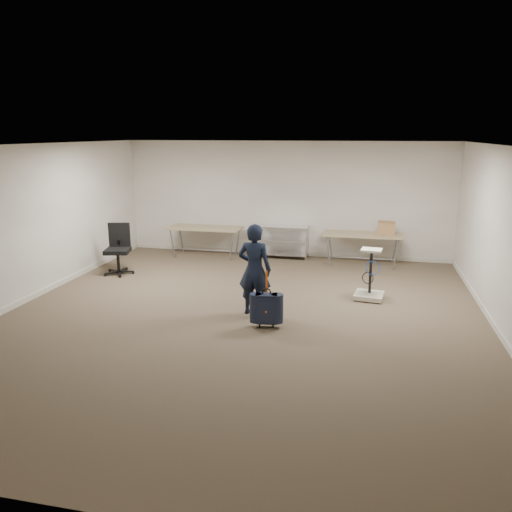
# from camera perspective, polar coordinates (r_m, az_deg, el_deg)

# --- Properties ---
(ground) EXTENTS (9.00, 9.00, 0.00)m
(ground) POSITION_cam_1_polar(r_m,az_deg,el_deg) (8.35, -1.72, -7.08)
(ground) COLOR #4A3D2D
(ground) RESTS_ON ground
(room_shell) EXTENTS (8.00, 9.00, 9.00)m
(room_shell) POSITION_cam_1_polar(r_m,az_deg,el_deg) (9.60, 0.29, -3.91)
(room_shell) COLOR beige
(room_shell) RESTS_ON ground
(folding_table_left) EXTENTS (1.80, 0.75, 0.73)m
(folding_table_left) POSITION_cam_1_polar(r_m,az_deg,el_deg) (12.34, -5.84, 3.06)
(folding_table_left) COLOR #9C8660
(folding_table_left) RESTS_ON ground
(folding_table_right) EXTENTS (1.80, 0.75, 0.73)m
(folding_table_right) POSITION_cam_1_polar(r_m,az_deg,el_deg) (11.73, 12.10, 2.25)
(folding_table_right) COLOR #9C8660
(folding_table_right) RESTS_ON ground
(wire_shelf) EXTENTS (1.22, 0.47, 0.80)m
(wire_shelf) POSITION_cam_1_polar(r_m,az_deg,el_deg) (12.18, 3.09, 1.83)
(wire_shelf) COLOR silver
(wire_shelf) RESTS_ON ground
(person) EXTENTS (0.60, 0.42, 1.55)m
(person) POSITION_cam_1_polar(r_m,az_deg,el_deg) (8.29, -0.16, -1.56)
(person) COLOR black
(person) RESTS_ON ground
(suitcase) EXTENTS (0.36, 0.24, 0.93)m
(suitcase) POSITION_cam_1_polar(r_m,az_deg,el_deg) (7.85, 1.20, -6.01)
(suitcase) COLOR black
(suitcase) RESTS_ON ground
(office_chair) EXTENTS (0.66, 0.66, 1.08)m
(office_chair) POSITION_cam_1_polar(r_m,az_deg,el_deg) (11.23, -15.43, -0.30)
(office_chair) COLOR black
(office_chair) RESTS_ON ground
(equipment_cart) EXTENTS (0.58, 0.58, 0.94)m
(equipment_cart) POSITION_cam_1_polar(r_m,az_deg,el_deg) (9.43, 12.84, -3.35)
(equipment_cart) COLOR beige
(equipment_cart) RESTS_ON ground
(cardboard_box) EXTENTS (0.39, 0.30, 0.29)m
(cardboard_box) POSITION_cam_1_polar(r_m,az_deg,el_deg) (11.78, 14.68, 3.13)
(cardboard_box) COLOR olive
(cardboard_box) RESTS_ON folding_table_right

